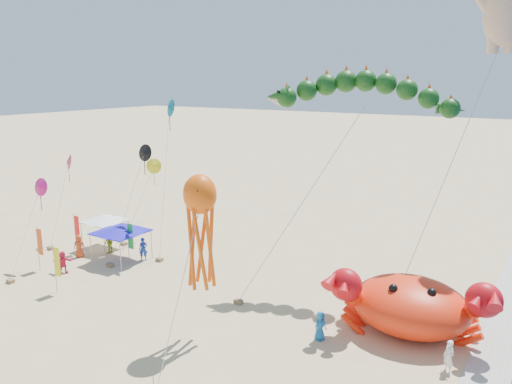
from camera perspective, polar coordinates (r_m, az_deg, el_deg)
ground at (r=30.18m, az=1.23°, el=-13.32°), size 320.00×320.00×0.00m
foam_strip at (r=26.87m, az=25.00°, el=-18.16°), size 320.00×320.00×0.00m
crab_inflatable at (r=28.30m, az=17.16°, el=-12.15°), size 8.43×6.66×3.70m
dragon_kite at (r=31.80m, az=12.03°, el=10.44°), size 11.79×9.88×13.41m
cherub_kite at (r=34.10m, az=26.65°, el=18.68°), size 5.13×7.28×20.03m
octopus_kite at (r=25.27m, az=-6.37°, el=-3.52°), size 2.56×6.07×8.72m
canopy_blue at (r=38.17m, az=-15.23°, el=-4.14°), size 3.67×3.67×2.71m
canopy_white at (r=41.36m, az=-16.90°, el=-2.93°), size 3.12×3.12×2.71m
feather_flags at (r=37.59m, az=-19.80°, el=-5.41°), size 5.59×6.19×3.20m
beachgoers at (r=37.59m, az=-14.11°, el=-6.91°), size 30.39×9.49×1.88m
small_kites at (r=39.77m, az=-15.95°, el=2.89°), size 10.66×12.87×11.87m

